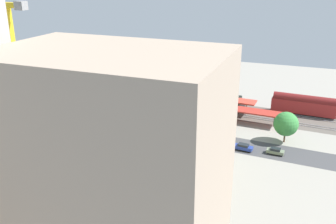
% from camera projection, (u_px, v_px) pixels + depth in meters
% --- Properties ---
extents(ground_plane, '(182.52, 182.52, 0.00)m').
position_uv_depth(ground_plane, '(162.00, 127.00, 107.57)').
color(ground_plane, gray).
rests_on(ground_plane, ground).
extents(rail_bed, '(114.74, 21.37, 0.01)m').
position_uv_depth(rail_bed, '(186.00, 104.00, 126.51)').
color(rail_bed, '#5B544C').
rests_on(rail_bed, ground).
extents(street_asphalt, '(114.41, 15.78, 0.01)m').
position_uv_depth(street_asphalt, '(159.00, 131.00, 105.31)').
color(street_asphalt, '#424244').
rests_on(street_asphalt, ground).
extents(track_rails, '(113.88, 14.95, 0.12)m').
position_uv_depth(track_rails, '(186.00, 104.00, 126.45)').
color(track_rails, '#9E9EA8').
rests_on(track_rails, ground).
extents(platform_canopy_near, '(50.09, 7.88, 3.92)m').
position_uv_depth(platform_canopy_near, '(200.00, 104.00, 115.55)').
color(platform_canopy_near, '#A82D23').
rests_on(platform_canopy_near, ground).
extents(platform_canopy_far, '(55.56, 8.12, 4.43)m').
position_uv_depth(platform_canopy_far, '(172.00, 92.00, 125.20)').
color(platform_canopy_far, '#C63D2D').
rests_on(platform_canopy_far, ground).
extents(locomotive, '(14.91, 3.89, 5.40)m').
position_uv_depth(locomotive, '(222.00, 100.00, 124.82)').
color(locomotive, black).
rests_on(locomotive, ground).
extents(passenger_coach, '(19.28, 4.30, 6.42)m').
position_uv_depth(passenger_coach, '(304.00, 104.00, 115.91)').
color(passenger_coach, black).
rests_on(passenger_coach, ground).
extents(parked_car_0, '(4.24, 2.00, 1.60)m').
position_uv_depth(parked_car_0, '(275.00, 151.00, 91.65)').
color(parked_car_0, black).
rests_on(parked_car_0, ground).
extents(parked_car_1, '(4.79, 2.32, 1.66)m').
position_uv_depth(parked_car_1, '(243.00, 147.00, 93.69)').
color(parked_car_1, black).
rests_on(parked_car_1, ground).
extents(parked_car_2, '(4.54, 2.16, 1.79)m').
position_uv_depth(parked_car_2, '(213.00, 142.00, 96.69)').
color(parked_car_2, black).
rests_on(parked_car_2, ground).
extents(parked_car_3, '(4.60, 1.97, 1.70)m').
position_uv_depth(parked_car_3, '(185.00, 137.00, 99.28)').
color(parked_car_3, black).
rests_on(parked_car_3, ground).
extents(parked_car_4, '(4.74, 2.22, 1.66)m').
position_uv_depth(parked_car_4, '(161.00, 134.00, 101.30)').
color(parked_car_4, black).
rests_on(parked_car_4, ground).
extents(parked_car_5, '(4.79, 2.15, 1.76)m').
position_uv_depth(parked_car_5, '(133.00, 129.00, 104.29)').
color(parked_car_5, black).
rests_on(parked_car_5, ground).
extents(parked_car_6, '(4.43, 1.89, 1.79)m').
position_uv_depth(parked_car_6, '(110.00, 125.00, 107.00)').
color(parked_car_6, black).
rests_on(parked_car_6, ground).
extents(parked_car_7, '(4.21, 2.01, 1.64)m').
position_uv_depth(parked_car_7, '(86.00, 122.00, 109.51)').
color(parked_car_7, black).
rests_on(parked_car_7, ground).
extents(construction_building, '(30.87, 20.20, 18.96)m').
position_uv_depth(construction_building, '(85.00, 119.00, 88.02)').
color(construction_building, yellow).
rests_on(construction_building, ground).
extents(construction_roof_slab, '(31.50, 20.83, 0.40)m').
position_uv_depth(construction_roof_slab, '(82.00, 79.00, 84.62)').
color(construction_roof_slab, '#B7B2A8').
rests_on(construction_roof_slab, construction_building).
extents(tower_crane, '(24.21, 3.60, 35.50)m').
position_uv_depth(tower_crane, '(9.00, 62.00, 93.44)').
color(tower_crane, gray).
rests_on(tower_crane, ground).
extents(box_truck_0, '(8.75, 3.21, 3.14)m').
position_uv_depth(box_truck_0, '(82.00, 121.00, 107.96)').
color(box_truck_0, black).
rests_on(box_truck_0, ground).
extents(box_truck_1, '(9.40, 3.68, 3.62)m').
position_uv_depth(box_truck_1, '(129.00, 128.00, 102.45)').
color(box_truck_1, black).
rests_on(box_truck_1, ground).
extents(box_truck_2, '(9.93, 3.25, 3.46)m').
position_uv_depth(box_truck_2, '(149.00, 132.00, 100.41)').
color(box_truck_2, black).
rests_on(box_truck_2, ground).
extents(street_tree_0, '(4.06, 4.06, 6.55)m').
position_uv_depth(street_tree_0, '(115.00, 104.00, 113.06)').
color(street_tree_0, brown).
rests_on(street_tree_0, ground).
extents(street_tree_1, '(5.00, 5.00, 7.77)m').
position_uv_depth(street_tree_1, '(92.00, 98.00, 116.01)').
color(street_tree_1, brown).
rests_on(street_tree_1, ground).
extents(street_tree_2, '(6.32, 6.32, 8.24)m').
position_uv_depth(street_tree_2, '(286.00, 124.00, 96.70)').
color(street_tree_2, brown).
rests_on(street_tree_2, ground).
extents(street_tree_3, '(6.04, 6.04, 9.02)m').
position_uv_depth(street_tree_3, '(219.00, 111.00, 102.70)').
color(street_tree_3, brown).
rests_on(street_tree_3, ground).
extents(street_tree_4, '(6.19, 6.19, 8.27)m').
position_uv_depth(street_tree_4, '(93.00, 98.00, 116.30)').
color(street_tree_4, brown).
rests_on(street_tree_4, ground).
extents(street_tree_5, '(5.01, 5.01, 8.09)m').
position_uv_depth(street_tree_5, '(70.00, 95.00, 117.34)').
color(street_tree_5, brown).
rests_on(street_tree_5, ground).
extents(traffic_light, '(0.50, 0.36, 6.81)m').
position_uv_depth(traffic_light, '(145.00, 121.00, 100.16)').
color(traffic_light, '#333333').
rests_on(traffic_light, ground).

